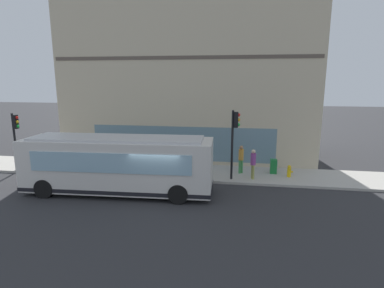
{
  "coord_description": "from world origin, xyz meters",
  "views": [
    {
      "loc": [
        -14.79,
        -4.05,
        6.04
      ],
      "look_at": [
        2.36,
        -1.33,
        2.4
      ],
      "focal_mm": 29.0,
      "sensor_mm": 36.0,
      "label": 1
    }
  ],
  "objects_px": {
    "pedestrian_near_hydrant": "(241,157)",
    "city_bus_nearside": "(118,165)",
    "traffic_light_near_corner": "(235,132)",
    "fire_hydrant": "(289,171)",
    "traffic_light_down_block": "(16,131)",
    "pedestrian_by_light_pole": "(253,162)",
    "pedestrian_walking_along_curb": "(99,149)",
    "newspaper_vending_box": "(273,166)"
  },
  "relations": [
    {
      "from": "traffic_light_near_corner",
      "to": "fire_hydrant",
      "type": "distance_m",
      "value": 4.32
    },
    {
      "from": "city_bus_nearside",
      "to": "traffic_light_down_block",
      "type": "height_order",
      "value": "traffic_light_down_block"
    },
    {
      "from": "traffic_light_down_block",
      "to": "pedestrian_near_hydrant",
      "type": "xyz_separation_m",
      "value": [
        1.4,
        -14.56,
        -1.56
      ]
    },
    {
      "from": "traffic_light_near_corner",
      "to": "pedestrian_walking_along_curb",
      "type": "height_order",
      "value": "traffic_light_near_corner"
    },
    {
      "from": "fire_hydrant",
      "to": "pedestrian_walking_along_curb",
      "type": "distance_m",
      "value": 12.98
    },
    {
      "from": "traffic_light_down_block",
      "to": "pedestrian_by_light_pole",
      "type": "xyz_separation_m",
      "value": [
        0.36,
        -15.28,
        -1.56
      ]
    },
    {
      "from": "traffic_light_near_corner",
      "to": "newspaper_vending_box",
      "type": "height_order",
      "value": "traffic_light_near_corner"
    },
    {
      "from": "pedestrian_walking_along_curb",
      "to": "newspaper_vending_box",
      "type": "distance_m",
      "value": 12.05
    },
    {
      "from": "city_bus_nearside",
      "to": "traffic_light_near_corner",
      "type": "xyz_separation_m",
      "value": [
        2.86,
        -6.06,
        1.48
      ]
    },
    {
      "from": "traffic_light_down_block",
      "to": "fire_hydrant",
      "type": "relative_size",
      "value": 5.04
    },
    {
      "from": "city_bus_nearside",
      "to": "traffic_light_down_block",
      "type": "relative_size",
      "value": 2.72
    },
    {
      "from": "traffic_light_near_corner",
      "to": "traffic_light_down_block",
      "type": "bearing_deg",
      "value": 90.48
    },
    {
      "from": "city_bus_nearside",
      "to": "pedestrian_near_hydrant",
      "type": "xyz_separation_m",
      "value": [
        4.14,
        -6.49,
        -0.36
      ]
    },
    {
      "from": "traffic_light_down_block",
      "to": "pedestrian_walking_along_curb",
      "type": "height_order",
      "value": "traffic_light_down_block"
    },
    {
      "from": "traffic_light_near_corner",
      "to": "pedestrian_walking_along_curb",
      "type": "bearing_deg",
      "value": 76.96
    },
    {
      "from": "pedestrian_near_hydrant",
      "to": "fire_hydrant",
      "type": "bearing_deg",
      "value": -95.94
    },
    {
      "from": "traffic_light_down_block",
      "to": "newspaper_vending_box",
      "type": "xyz_separation_m",
      "value": [
        1.72,
        -16.62,
        -2.15
      ]
    },
    {
      "from": "pedestrian_by_light_pole",
      "to": "newspaper_vending_box",
      "type": "relative_size",
      "value": 2.01
    },
    {
      "from": "pedestrian_walking_along_curb",
      "to": "city_bus_nearside",
      "type": "bearing_deg",
      "value": -145.59
    },
    {
      "from": "traffic_light_near_corner",
      "to": "pedestrian_walking_along_curb",
      "type": "xyz_separation_m",
      "value": [
        2.21,
        9.53,
        -1.86
      ]
    },
    {
      "from": "pedestrian_near_hydrant",
      "to": "city_bus_nearside",
      "type": "bearing_deg",
      "value": 122.57
    },
    {
      "from": "newspaper_vending_box",
      "to": "pedestrian_near_hydrant",
      "type": "bearing_deg",
      "value": 98.91
    },
    {
      "from": "fire_hydrant",
      "to": "pedestrian_by_light_pole",
      "type": "xyz_separation_m",
      "value": [
        -0.74,
        2.22,
        0.68
      ]
    },
    {
      "from": "fire_hydrant",
      "to": "pedestrian_near_hydrant",
      "type": "bearing_deg",
      "value": 84.06
    },
    {
      "from": "pedestrian_near_hydrant",
      "to": "traffic_light_near_corner",
      "type": "bearing_deg",
      "value": 161.56
    },
    {
      "from": "traffic_light_down_block",
      "to": "newspaper_vending_box",
      "type": "bearing_deg",
      "value": -84.08
    },
    {
      "from": "city_bus_nearside",
      "to": "fire_hydrant",
      "type": "distance_m",
      "value": 10.23
    },
    {
      "from": "pedestrian_walking_along_curb",
      "to": "fire_hydrant",
      "type": "bearing_deg",
      "value": -95.44
    },
    {
      "from": "traffic_light_down_block",
      "to": "pedestrian_walking_along_curb",
      "type": "bearing_deg",
      "value": -63.21
    },
    {
      "from": "traffic_light_near_corner",
      "to": "pedestrian_by_light_pole",
      "type": "bearing_deg",
      "value": -78.28
    },
    {
      "from": "city_bus_nearside",
      "to": "pedestrian_walking_along_curb",
      "type": "xyz_separation_m",
      "value": [
        5.07,
        3.47,
        -0.38
      ]
    },
    {
      "from": "pedestrian_by_light_pole",
      "to": "pedestrian_near_hydrant",
      "type": "height_order",
      "value": "pedestrian_by_light_pole"
    },
    {
      "from": "city_bus_nearside",
      "to": "pedestrian_walking_along_curb",
      "type": "relative_size",
      "value": 5.73
    },
    {
      "from": "traffic_light_near_corner",
      "to": "traffic_light_down_block",
      "type": "xyz_separation_m",
      "value": [
        -0.12,
        14.13,
        -0.28
      ]
    },
    {
      "from": "city_bus_nearside",
      "to": "fire_hydrant",
      "type": "relative_size",
      "value": 13.71
    },
    {
      "from": "city_bus_nearside",
      "to": "newspaper_vending_box",
      "type": "relative_size",
      "value": 11.27
    },
    {
      "from": "city_bus_nearside",
      "to": "traffic_light_near_corner",
      "type": "distance_m",
      "value": 6.86
    },
    {
      "from": "fire_hydrant",
      "to": "pedestrian_by_light_pole",
      "type": "height_order",
      "value": "pedestrian_by_light_pole"
    },
    {
      "from": "city_bus_nearside",
      "to": "traffic_light_down_block",
      "type": "xyz_separation_m",
      "value": [
        2.74,
        8.07,
        1.2
      ]
    },
    {
      "from": "traffic_light_down_block",
      "to": "pedestrian_near_hydrant",
      "type": "bearing_deg",
      "value": -84.5
    },
    {
      "from": "fire_hydrant",
      "to": "pedestrian_near_hydrant",
      "type": "distance_m",
      "value": 3.03
    },
    {
      "from": "city_bus_nearside",
      "to": "pedestrian_near_hydrant",
      "type": "height_order",
      "value": "city_bus_nearside"
    }
  ]
}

